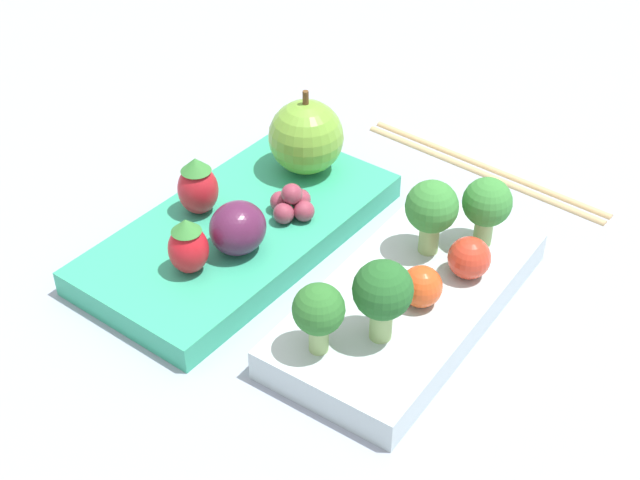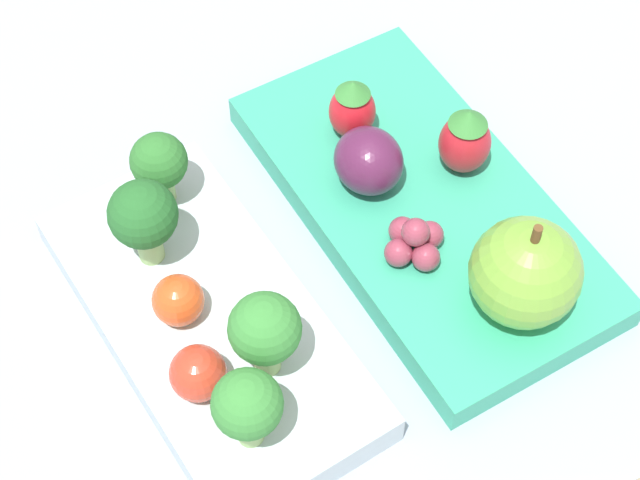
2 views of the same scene
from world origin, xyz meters
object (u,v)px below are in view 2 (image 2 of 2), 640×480
at_px(cherry_tomato_0, 178,300).
at_px(plum, 369,161).
at_px(broccoli_floret_0, 247,406).
at_px(broccoli_floret_1, 159,163).
at_px(bento_box_savoury, 210,324).
at_px(broccoli_floret_3, 265,331).
at_px(grape_cluster, 414,241).
at_px(broccoli_floret_2, 143,217).
at_px(apple, 525,273).
at_px(strawberry_1, 352,108).
at_px(bento_box_fruit, 422,206).
at_px(cherry_tomato_1, 198,373).
at_px(strawberry_0, 465,140).

bearing_deg(cherry_tomato_0, plum, -81.84).
distance_m(broccoli_floret_0, broccoli_floret_1, 0.15).
bearing_deg(bento_box_savoury, plum, -77.59).
bearing_deg(broccoli_floret_3, cherry_tomato_0, 23.22).
distance_m(broccoli_floret_0, grape_cluster, 0.13).
distance_m(broccoli_floret_2, apple, 0.19).
distance_m(strawberry_1, grape_cluster, 0.09).
height_order(broccoli_floret_2, plum, broccoli_floret_2).
relative_size(bento_box_savoury, broccoli_floret_3, 3.86).
xyz_separation_m(plum, grape_cluster, (-0.05, 0.01, -0.01)).
relative_size(broccoli_floret_2, strawberry_1, 1.34).
bearing_deg(apple, bento_box_savoury, 59.12).
xyz_separation_m(bento_box_fruit, broccoli_floret_3, (-0.04, 0.12, 0.04)).
xyz_separation_m(broccoli_floret_2, cherry_tomato_1, (-0.08, 0.02, -0.02)).
bearing_deg(grape_cluster, broccoli_floret_0, 108.69).
bearing_deg(bento_box_savoury, apple, -120.88).
bearing_deg(apple, cherry_tomato_1, 73.45).
relative_size(broccoli_floret_2, cherry_tomato_1, 1.96).
bearing_deg(cherry_tomato_1, strawberry_1, -58.59).
bearing_deg(bento_box_savoury, cherry_tomato_0, 57.79).
bearing_deg(broccoli_floret_1, plum, -117.10).
height_order(bento_box_savoury, broccoli_floret_1, broccoli_floret_1).
relative_size(strawberry_1, grape_cluster, 1.15).
height_order(broccoli_floret_0, cherry_tomato_0, broccoli_floret_0).
distance_m(apple, strawberry_1, 0.14).
relative_size(bento_box_fruit, cherry_tomato_1, 8.63).
relative_size(bento_box_fruit, strawberry_0, 5.42).
xyz_separation_m(broccoli_floret_1, broccoli_floret_2, (-0.03, 0.02, 0.00)).
bearing_deg(cherry_tomato_1, grape_cluster, -86.85).
bearing_deg(grape_cluster, bento_box_fruit, -45.08).
height_order(bento_box_fruit, strawberry_0, strawberry_0).
distance_m(cherry_tomato_1, plum, 0.15).
xyz_separation_m(bento_box_fruit, cherry_tomato_1, (-0.03, 0.16, 0.03)).
distance_m(broccoli_floret_3, grape_cluster, 0.10).
distance_m(bento_box_savoury, plum, 0.12).
bearing_deg(broccoli_floret_0, grape_cluster, -71.31).
height_order(broccoli_floret_3, cherry_tomato_0, broccoli_floret_3).
bearing_deg(apple, broccoli_floret_0, 85.58).
bearing_deg(bento_box_fruit, cherry_tomato_1, 101.98).
xyz_separation_m(bento_box_fruit, broccoli_floret_1, (0.07, 0.12, 0.04)).
bearing_deg(broccoli_floret_1, broccoli_floret_0, 166.50).
height_order(broccoli_floret_1, strawberry_1, broccoli_floret_1).
xyz_separation_m(bento_box_fruit, grape_cluster, (-0.03, 0.03, 0.02)).
bearing_deg(broccoli_floret_3, bento_box_fruit, -71.66).
bearing_deg(broccoli_floret_0, plum, -54.66).
bearing_deg(plum, cherry_tomato_1, 112.88).
xyz_separation_m(broccoli_floret_0, plum, (0.09, -0.13, -0.02)).
bearing_deg(strawberry_0, bento_box_savoury, 92.17).
distance_m(bento_box_fruit, cherry_tomato_1, 0.16).
xyz_separation_m(broccoli_floret_2, strawberry_0, (-0.04, -0.17, -0.02)).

